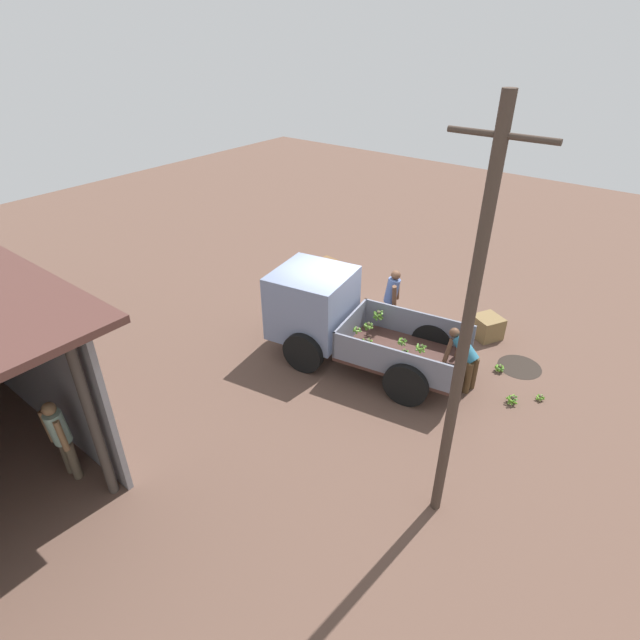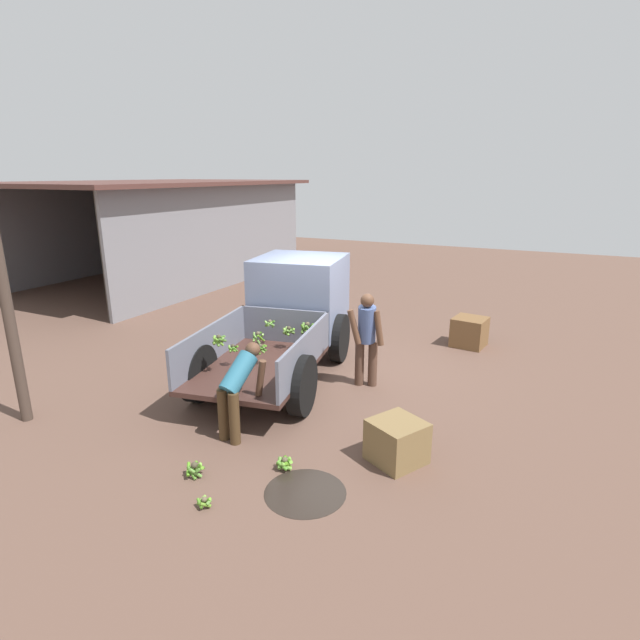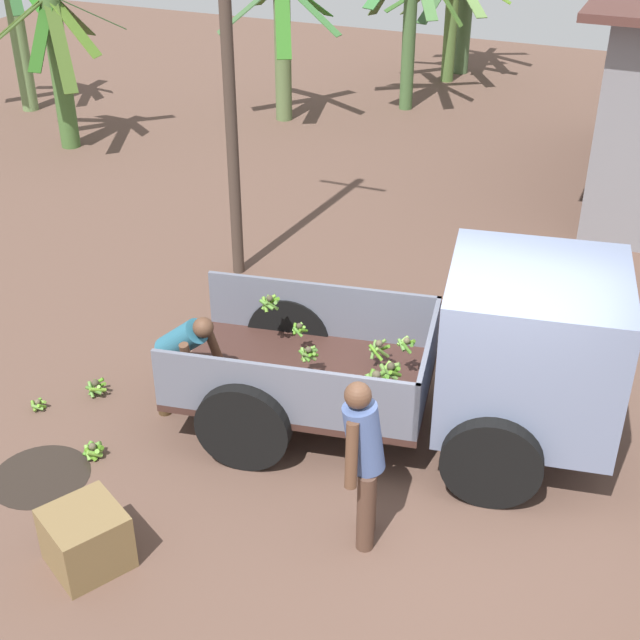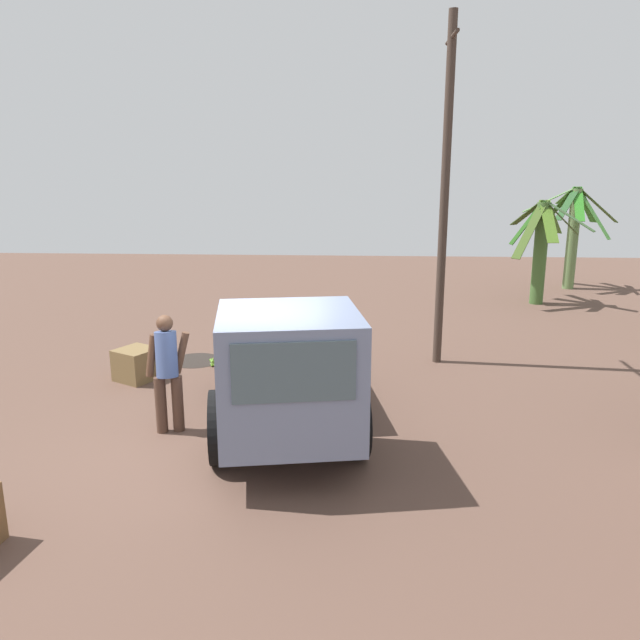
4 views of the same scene
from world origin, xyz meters
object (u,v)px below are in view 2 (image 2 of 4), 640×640
cargo_truck (294,308)px  banana_bunch_on_ground_1 (285,463)px  person_bystander_near_shed (128,279)px  banana_bunch_on_ground_0 (195,468)px  wooden_crate_1 (469,332)px  person_foreground_visitor (367,335)px  banana_bunch_on_ground_2 (204,502)px  wooden_crate_0 (397,441)px  person_worker_loading (238,385)px

cargo_truck → banana_bunch_on_ground_1: cargo_truck is taller
person_bystander_near_shed → banana_bunch_on_ground_0: (-5.41, -6.56, -0.79)m
wooden_crate_1 → person_foreground_visitor: bearing=156.8°
banana_bunch_on_ground_2 → person_foreground_visitor: bearing=-6.6°
person_bystander_near_shed → banana_bunch_on_ground_2: bearing=140.3°
cargo_truck → person_bystander_near_shed: 5.87m
cargo_truck → banana_bunch_on_ground_2: (-4.56, -1.31, -1.01)m
wooden_crate_1 → banana_bunch_on_ground_1: bearing=167.7°
banana_bunch_on_ground_1 → wooden_crate_0: 1.47m
person_worker_loading → banana_bunch_on_ground_2: 1.78m
banana_bunch_on_ground_0 → wooden_crate_0: 2.57m
banana_bunch_on_ground_0 → person_bystander_near_shed: bearing=50.5°
cargo_truck → person_worker_loading: 3.13m
person_worker_loading → banana_bunch_on_ground_2: size_ratio=7.01×
person_foreground_visitor → wooden_crate_0: 2.50m
wooden_crate_1 → wooden_crate_0: bearing=179.2°
cargo_truck → banana_bunch_on_ground_1: (-3.52, -1.76, -0.98)m
person_worker_loading → person_bystander_near_shed: size_ratio=0.80×
person_bystander_near_shed → banana_bunch_on_ground_2: size_ratio=8.73×
wooden_crate_0 → person_bystander_near_shed: bearing=65.4°
banana_bunch_on_ground_1 → cargo_truck: bearing=26.5°
banana_bunch_on_ground_0 → wooden_crate_1: (6.49, -2.21, 0.20)m
person_foreground_visitor → wooden_crate_1: person_foreground_visitor is taller
person_worker_loading → banana_bunch_on_ground_0: (-1.11, -0.08, -0.66)m
banana_bunch_on_ground_2 → wooden_crate_1: 7.13m
wooden_crate_0 → wooden_crate_1: 5.07m
banana_bunch_on_ground_0 → wooden_crate_0: size_ratio=0.42×
banana_bunch_on_ground_1 → wooden_crate_0: (0.81, -1.21, 0.18)m
cargo_truck → wooden_crate_0: bearing=-142.0°
person_foreground_visitor → person_bystander_near_shed: person_foreground_visitor is taller
person_worker_loading → banana_bunch_on_ground_0: bearing=-166.6°
cargo_truck → person_bystander_near_shed: bearing=67.9°
banana_bunch_on_ground_1 → banana_bunch_on_ground_2: banana_bunch_on_ground_1 is taller
cargo_truck → person_bystander_near_shed: cargo_truck is taller
banana_bunch_on_ground_1 → person_bystander_near_shed: bearing=57.3°
banana_bunch_on_ground_2 → person_worker_loading: bearing=20.0°
person_foreground_visitor → wooden_crate_0: size_ratio=2.70×
wooden_crate_1 → person_bystander_near_shed: bearing=97.0°
person_bystander_near_shed → wooden_crate_1: 8.85m
banana_bunch_on_ground_1 → banana_bunch_on_ground_2: (-1.04, 0.45, -0.02)m
person_worker_loading → banana_bunch_on_ground_1: (-0.50, -1.01, -0.68)m
cargo_truck → person_bystander_near_shed: (1.27, 5.73, -0.18)m
banana_bunch_on_ground_0 → wooden_crate_0: wooden_crate_0 is taller
person_worker_loading → cargo_truck: bearing=23.0°
person_bystander_near_shed → banana_bunch_on_ground_1: person_bystander_near_shed is taller
person_worker_loading → banana_bunch_on_ground_0: 1.29m
person_worker_loading → wooden_crate_0: (0.31, -2.22, -0.49)m
person_foreground_visitor → banana_bunch_on_ground_0: size_ratio=6.38×
banana_bunch_on_ground_0 → banana_bunch_on_ground_2: bearing=-131.9°
person_bystander_near_shed → wooden_crate_0: (-3.99, -8.69, -0.62)m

